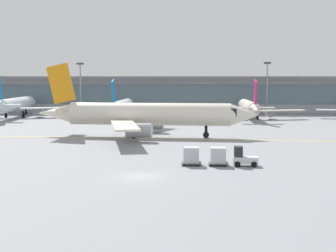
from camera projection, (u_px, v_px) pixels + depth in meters
ground_plane at (140, 177)px, 47.44m from camera, size 400.00×400.00×0.00m
taxiway_centreline_stripe at (149, 138)px, 77.15m from camera, size 109.56×10.53×0.01m
terminal_concourse at (171, 94)px, 135.78m from camera, size 214.28×11.00×9.60m
gate_airplane_1 at (16, 105)px, 118.22m from camera, size 28.01×30.10×9.98m
gate_airplane_2 at (122, 106)px, 115.89m from camera, size 25.17×27.03×8.97m
gate_airplane_3 at (249, 107)px, 113.29m from camera, size 25.13×26.93×8.95m
taxiing_regional_jet at (147, 115)px, 78.87m from camera, size 35.15×32.54×11.64m
baggage_tug at (243, 158)px, 53.07m from camera, size 2.66×1.72×2.10m
cargo_dolly_lead at (218, 156)px, 53.27m from camera, size 2.17×1.69×1.94m
cargo_dolly_trailing at (191, 155)px, 53.50m from camera, size 2.17×1.69×1.94m
apron_light_mast_1 at (81, 86)px, 127.36m from camera, size 1.80×0.36×13.02m
apron_light_mast_2 at (267, 86)px, 127.42m from camera, size 1.80×0.36×13.20m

